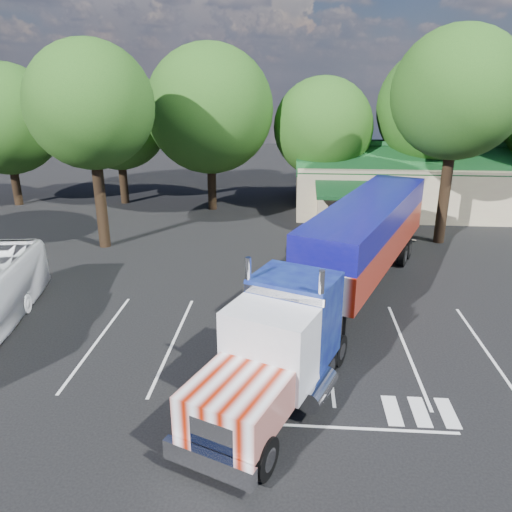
# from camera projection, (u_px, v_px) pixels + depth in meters

# --- Properties ---
(ground) EXTENTS (120.00, 120.00, 0.00)m
(ground) POSITION_uv_depth(u_px,v_px,m) (259.00, 287.00, 26.30)
(ground) COLOR black
(ground) RESTS_ON ground
(event_hall) EXTENTS (24.20, 14.12, 5.55)m
(event_hall) POSITION_uv_depth(u_px,v_px,m) (439.00, 182.00, 41.32)
(event_hall) COLOR tan
(event_hall) RESTS_ON ground
(tree_row_a) EXTENTS (9.00, 9.00, 11.68)m
(tree_row_a) POSITION_uv_depth(u_px,v_px,m) (5.00, 119.00, 40.85)
(tree_row_a) COLOR black
(tree_row_a) RESTS_ON ground
(tree_row_b) EXTENTS (8.40, 8.40, 11.35)m
(tree_row_b) POSITION_uv_depth(u_px,v_px,m) (118.00, 119.00, 41.47)
(tree_row_b) COLOR black
(tree_row_b) RESTS_ON ground
(tree_row_c) EXTENTS (10.00, 10.00, 13.05)m
(tree_row_c) POSITION_uv_depth(u_px,v_px,m) (210.00, 109.00, 39.11)
(tree_row_c) COLOR black
(tree_row_c) RESTS_ON ground
(tree_row_d) EXTENTS (8.00, 8.00, 10.60)m
(tree_row_d) POSITION_uv_depth(u_px,v_px,m) (323.00, 128.00, 40.21)
(tree_row_d) COLOR black
(tree_row_d) RESTS_ON ground
(tree_row_e) EXTENTS (9.60, 9.60, 12.90)m
(tree_row_e) POSITION_uv_depth(u_px,v_px,m) (438.00, 108.00, 39.56)
(tree_row_e) COLOR black
(tree_row_e) RESTS_ON ground
(tree_near_left) EXTENTS (7.60, 7.60, 12.65)m
(tree_near_left) POSITION_uv_depth(u_px,v_px,m) (90.00, 106.00, 29.66)
(tree_near_left) COLOR black
(tree_near_left) RESTS_ON ground
(tree_near_right) EXTENTS (8.00, 8.00, 13.50)m
(tree_near_right) POSITION_uv_depth(u_px,v_px,m) (457.00, 94.00, 30.28)
(tree_near_right) COLOR black
(tree_near_right) RESTS_ON ground
(semi_truck) EXTENTS (11.48, 22.29, 4.82)m
(semi_truck) POSITION_uv_depth(u_px,v_px,m) (351.00, 253.00, 23.13)
(semi_truck) COLOR black
(semi_truck) RESTS_ON ground
(woman) EXTENTS (0.51, 0.67, 1.64)m
(woman) POSITION_uv_depth(u_px,v_px,m) (289.00, 309.00, 21.92)
(woman) COLOR black
(woman) RESTS_ON ground
(bicycle) EXTENTS (0.78, 1.82, 0.93)m
(bicycle) POSITION_uv_depth(u_px,v_px,m) (294.00, 246.00, 31.25)
(bicycle) COLOR black
(bicycle) RESTS_ON ground
(silver_sedan) EXTENTS (4.87, 2.47, 1.53)m
(silver_sedan) POSITION_uv_depth(u_px,v_px,m) (427.00, 210.00, 38.35)
(silver_sedan) COLOR #AAADB2
(silver_sedan) RESTS_ON ground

